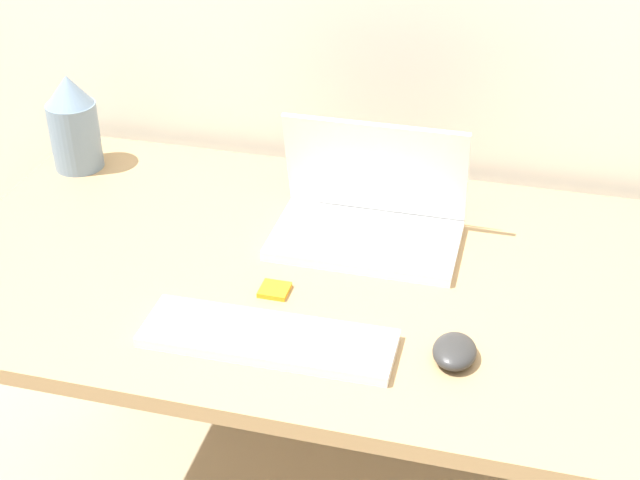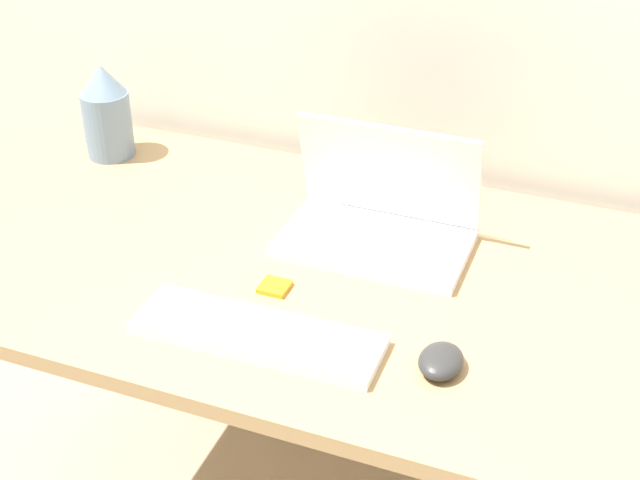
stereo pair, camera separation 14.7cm
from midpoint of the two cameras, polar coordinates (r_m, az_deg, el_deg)
name	(u,v)px [view 2 (the right image)]	position (r m, az deg, el deg)	size (l,w,h in m)	color
desk	(357,310)	(1.62, 4.99, -4.56)	(1.49, 0.79, 0.75)	tan
laptop	(378,217)	(1.64, 6.33, 1.38)	(0.34, 0.21, 0.22)	white
keyboard	(258,334)	(1.41, -1.01, -6.14)	(0.40, 0.13, 0.02)	white
mouse	(441,361)	(1.37, 10.84, -7.72)	(0.07, 0.09, 0.03)	#2D2D2D
vase	(106,112)	(1.96, -11.43, 7.98)	(0.10, 0.10, 0.21)	slate
mp3_player	(275,287)	(1.52, -0.17, -3.11)	(0.05, 0.05, 0.01)	orange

